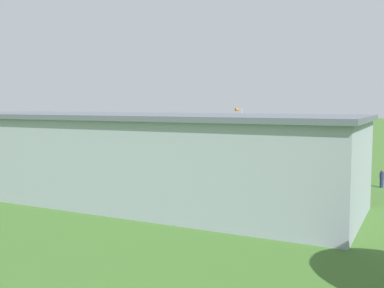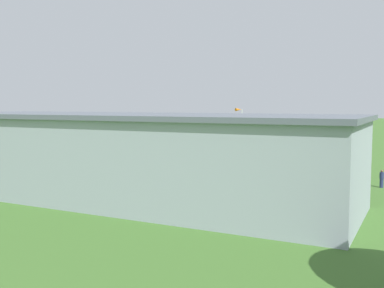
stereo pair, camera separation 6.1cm
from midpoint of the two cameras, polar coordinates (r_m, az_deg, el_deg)
name	(u,v)px [view 1 (the left image)]	position (r m, az deg, el deg)	size (l,w,h in m)	color
ground_plane	(262,154)	(69.75, 8.77, -1.22)	(400.00, 400.00, 0.00)	#3D6628
hangar	(132,157)	(35.82, -7.59, -1.61)	(35.30, 13.09, 6.77)	#99A3AD
biplane	(202,133)	(65.43, 1.30, 1.36)	(8.24, 7.86, 4.10)	silver
car_yellow	(62,161)	(55.72, -16.08, -2.06)	(2.20, 4.66, 1.60)	gold
car_blue	(13,160)	(58.00, -21.69, -1.93)	(2.22, 4.71, 1.64)	#23389E
person_by_parked_cars	(356,174)	(46.05, 19.93, -3.58)	(0.47, 0.47, 1.72)	#33723F
person_near_hangar_door	(382,179)	(44.34, 22.78, -4.06)	(0.54, 0.54, 1.62)	navy
windsock	(239,112)	(86.18, 5.91, 3.98)	(1.38, 1.41, 6.83)	silver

